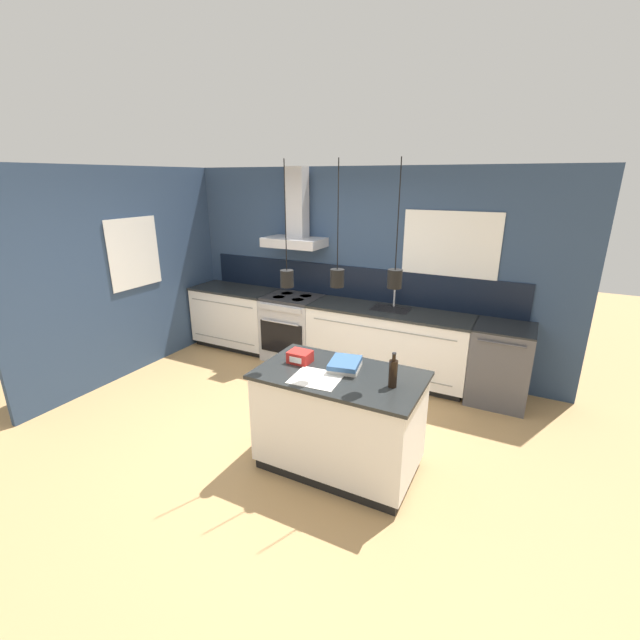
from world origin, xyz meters
TOP-DOWN VIEW (x-y plane):
  - ground_plane at (0.00, 0.00)m, footprint 16.00×16.00m
  - wall_back at (-0.04, 2.00)m, footprint 5.60×2.38m
  - wall_left at (-2.43, 0.70)m, footprint 0.08×3.80m
  - counter_run_left at (-1.74, 1.69)m, footprint 1.26×0.64m
  - counter_run_sink at (0.64, 1.69)m, footprint 2.04×0.64m
  - oven_range at (-0.75, 1.69)m, footprint 0.75×0.66m
  - dishwasher at (1.98, 1.69)m, footprint 0.64×0.65m
  - kitchen_island at (0.85, -0.23)m, footprint 1.39×0.81m
  - bottle_on_island at (1.32, -0.26)m, footprint 0.07×0.07m
  - book_stack at (0.86, -0.14)m, footprint 0.30×0.35m
  - red_supply_box at (0.44, -0.18)m, footprint 0.20×0.16m
  - paper_pile at (0.72, -0.40)m, footprint 0.42×0.38m

SIDE VIEW (x-z plane):
  - ground_plane at x=0.00m, z-range 0.00..0.00m
  - dishwasher at x=1.98m, z-range 0.00..0.91m
  - oven_range at x=-0.75m, z-range 0.00..0.91m
  - kitchen_island at x=0.85m, z-range 0.00..0.91m
  - counter_run_left at x=-1.74m, z-range 0.01..0.92m
  - counter_run_sink at x=0.64m, z-range -0.15..1.08m
  - paper_pile at x=0.72m, z-range 0.91..0.92m
  - book_stack at x=0.86m, z-range 0.91..0.99m
  - red_supply_box at x=0.44m, z-range 0.91..1.01m
  - bottle_on_island at x=1.32m, z-range 0.88..1.17m
  - wall_left at x=-2.43m, z-range 0.00..2.60m
  - wall_back at x=-0.04m, z-range 0.06..2.66m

